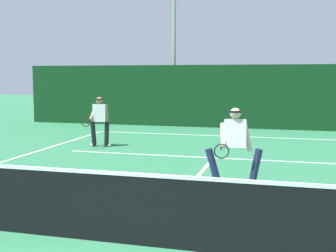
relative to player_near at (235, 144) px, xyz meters
The scene contains 11 objects.
ground_plane 3.59m from the player_near, 105.53° to the right, with size 80.00×80.00×0.00m, color #2D754C.
court_line_baseline_far 7.84m from the player_near, 96.85° to the left, with size 10.80×0.10×0.01m, color white.
court_line_service 3.49m from the player_near, 106.04° to the left, with size 8.80×0.10×0.01m, color white.
court_line_centre 1.32m from the player_near, behind, with size 0.10×6.40×0.01m, color white.
tennis_net 3.49m from the player_near, 105.53° to the right, with size 11.83×0.09×1.11m.
player_near is the anchor object (origin of this frame).
player_far 6.43m from the player_near, 138.79° to the left, with size 0.71×0.91×1.62m.
tennis_ball 3.97m from the player_near, 161.85° to the right, with size 0.07×0.07×0.07m, color #D1E033.
tennis_ball_extra 3.55m from the player_near, 137.28° to the right, with size 0.07×0.07×0.07m, color #D1E033.
back_fence_windscreen 10.44m from the player_near, 95.11° to the left, with size 20.25×0.12×2.77m, color #0F3818.
light_pole 13.28m from the player_near, 109.70° to the left, with size 0.55×0.44×7.43m.
Camera 1 is at (1.88, -5.45, 2.32)m, focal length 46.67 mm.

